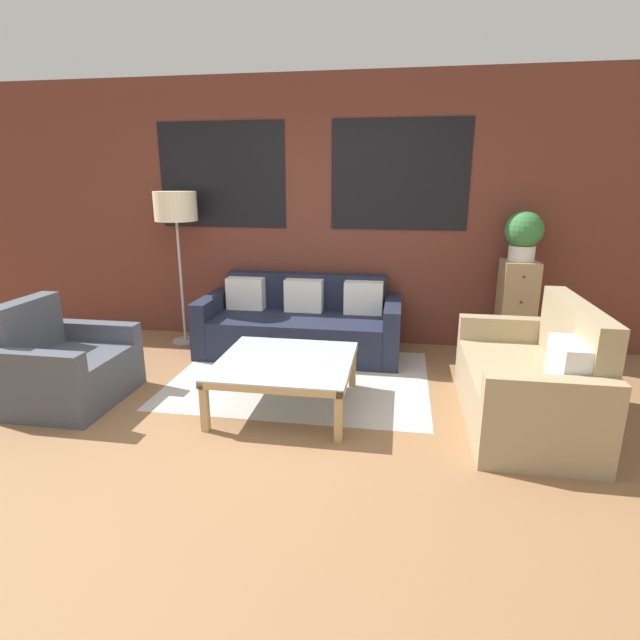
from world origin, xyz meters
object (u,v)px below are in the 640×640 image
Objects in this scene: armchair_corner at (65,369)px; potted_plant at (524,234)px; coffee_table at (285,366)px; settee_vintage at (530,383)px; floor_lamp at (176,211)px; drawer_cabinet at (515,309)px; couch_dark at (301,325)px.

armchair_corner is 4.30m from potted_plant.
settee_vintage is at bearing 1.20° from coffee_table.
floor_lamp is 3.64m from drawer_cabinet.
couch_dark is 2.24m from armchair_corner.
potted_plant reaches higher than settee_vintage.
settee_vintage is 3.64m from armchair_corner.
couch_dark is 2.19m from drawer_cabinet.
coffee_table is at bearing 5.61° from armchair_corner.
drawer_cabinet is (3.82, 1.72, 0.22)m from armchair_corner.
armchair_corner is at bearing -176.62° from settee_vintage.
floor_lamp reaches higher than drawer_cabinet.
armchair_corner is 1.92× the size of potted_plant.
drawer_cabinet is 2.06× the size of potted_plant.
couch_dark is 1.35× the size of settee_vintage.
coffee_table is (1.80, 0.18, 0.07)m from armchair_corner.
potted_plant is (3.82, 1.72, 0.98)m from armchair_corner.
potted_plant reaches higher than armchair_corner.
couch_dark is 1.25× the size of floor_lamp.
couch_dark is 2.38m from potted_plant.
floor_lamp reaches higher than couch_dark.
coffee_table is 2.55m from drawer_cabinet.
coffee_table is 2.70m from potted_plant.
drawer_cabinet is at bearing 1.67° from floor_lamp.
armchair_corner is 0.88× the size of coffee_table.
couch_dark is 1.78m from floor_lamp.
drawer_cabinet is (2.17, 0.21, 0.21)m from couch_dark.
potted_plant reaches higher than drawer_cabinet.
settee_vintage is 0.92× the size of floor_lamp.
armchair_corner is at bearing -137.48° from couch_dark.
floor_lamp reaches higher than settee_vintage.
coffee_table is 2.34m from floor_lamp.
floor_lamp is 3.41× the size of potted_plant.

